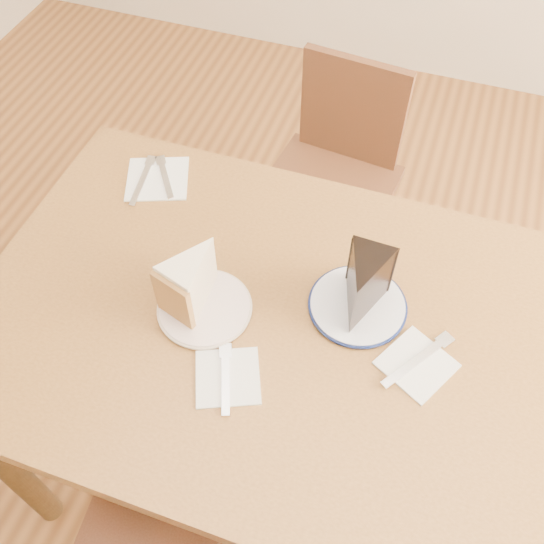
{
  "coord_description": "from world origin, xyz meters",
  "views": [
    {
      "loc": [
        0.19,
        -0.59,
        1.74
      ],
      "look_at": [
        -0.04,
        0.07,
        0.8
      ],
      "focal_mm": 40.0,
      "sensor_mm": 36.0,
      "label": 1
    }
  ],
  "objects_px": {
    "plate_cream": "(205,308)",
    "plate_navy": "(357,306)",
    "chair_far": "(333,177)",
    "carrot_cake": "(196,279)",
    "table": "(277,347)",
    "chocolate_cake": "(362,290)"
  },
  "relations": [
    {
      "from": "table",
      "to": "carrot_cake",
      "type": "xyz_separation_m",
      "value": [
        -0.16,
        -0.0,
        0.16
      ]
    },
    {
      "from": "plate_navy",
      "to": "carrot_cake",
      "type": "relative_size",
      "value": 1.57
    },
    {
      "from": "plate_navy",
      "to": "chocolate_cake",
      "type": "relative_size",
      "value": 1.53
    },
    {
      "from": "plate_cream",
      "to": "carrot_cake",
      "type": "relative_size",
      "value": 1.5
    },
    {
      "from": "table",
      "to": "plate_cream",
      "type": "xyz_separation_m",
      "value": [
        -0.14,
        -0.02,
        0.1
      ]
    },
    {
      "from": "plate_cream",
      "to": "chocolate_cake",
      "type": "xyz_separation_m",
      "value": [
        0.28,
        0.09,
        0.07
      ]
    },
    {
      "from": "plate_navy",
      "to": "chocolate_cake",
      "type": "distance_m",
      "value": 0.07
    },
    {
      "from": "table",
      "to": "plate_navy",
      "type": "height_order",
      "value": "plate_navy"
    },
    {
      "from": "table",
      "to": "chair_far",
      "type": "bearing_deg",
      "value": 95.29
    },
    {
      "from": "carrot_cake",
      "to": "chair_far",
      "type": "bearing_deg",
      "value": 100.56
    },
    {
      "from": "table",
      "to": "plate_cream",
      "type": "bearing_deg",
      "value": -171.27
    },
    {
      "from": "table",
      "to": "plate_cream",
      "type": "height_order",
      "value": "plate_cream"
    },
    {
      "from": "chair_far",
      "to": "carrot_cake",
      "type": "relative_size",
      "value": 6.5
    },
    {
      "from": "plate_navy",
      "to": "carrot_cake",
      "type": "height_order",
      "value": "carrot_cake"
    },
    {
      "from": "table",
      "to": "chair_far",
      "type": "distance_m",
      "value": 0.78
    },
    {
      "from": "plate_cream",
      "to": "plate_navy",
      "type": "relative_size",
      "value": 0.96
    },
    {
      "from": "plate_navy",
      "to": "chair_far",
      "type": "bearing_deg",
      "value": 107.26
    },
    {
      "from": "chair_far",
      "to": "carrot_cake",
      "type": "distance_m",
      "value": 0.85
    },
    {
      "from": "table",
      "to": "plate_cream",
      "type": "distance_m",
      "value": 0.18
    },
    {
      "from": "plate_cream",
      "to": "chocolate_cake",
      "type": "height_order",
      "value": "chocolate_cake"
    },
    {
      "from": "plate_cream",
      "to": "carrot_cake",
      "type": "bearing_deg",
      "value": 135.14
    },
    {
      "from": "table",
      "to": "chair_far",
      "type": "xyz_separation_m",
      "value": [
        -0.07,
        0.75,
        -0.23
      ]
    }
  ]
}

